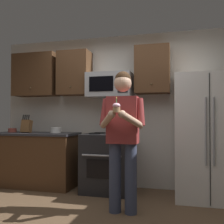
% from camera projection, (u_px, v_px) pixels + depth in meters
% --- Properties ---
extents(wall_back, '(4.40, 0.10, 2.60)m').
position_uv_depth(wall_back, '(122.00, 111.00, 4.51)').
color(wall_back, beige).
rests_on(wall_back, ground).
extents(oven_range, '(0.76, 0.70, 0.93)m').
position_uv_depth(oven_range, '(108.00, 162.00, 4.15)').
color(oven_range, black).
rests_on(oven_range, ground).
extents(microwave, '(0.74, 0.41, 0.40)m').
position_uv_depth(microwave, '(110.00, 85.00, 4.29)').
color(microwave, '#9EA0A5').
extents(refrigerator, '(0.90, 0.75, 1.80)m').
position_uv_depth(refrigerator, '(207.00, 137.00, 3.75)').
color(refrigerator, white).
rests_on(refrigerator, ground).
extents(cabinet_row_upper, '(2.78, 0.36, 0.76)m').
position_uv_depth(cabinet_row_upper, '(79.00, 73.00, 4.49)').
color(cabinet_row_upper, '#4C301C').
extents(counter_left, '(1.44, 0.66, 0.92)m').
position_uv_depth(counter_left, '(36.00, 159.00, 4.49)').
color(counter_left, '#4C301C').
rests_on(counter_left, ground).
extents(knife_block, '(0.16, 0.15, 0.32)m').
position_uv_depth(knife_block, '(27.00, 126.00, 4.49)').
color(knife_block, brown).
rests_on(knife_block, counter_left).
extents(bowl_large_white, '(0.19, 0.19, 0.09)m').
position_uv_depth(bowl_large_white, '(56.00, 130.00, 4.45)').
color(bowl_large_white, white).
rests_on(bowl_large_white, counter_left).
extents(bowl_small_colored, '(0.15, 0.15, 0.07)m').
position_uv_depth(bowl_small_colored, '(12.00, 130.00, 4.63)').
color(bowl_small_colored, '#B24C3F').
rests_on(bowl_small_colored, counter_left).
extents(person, '(0.60, 0.48, 1.76)m').
position_uv_depth(person, '(123.00, 132.00, 3.21)').
color(person, '#383F59').
rests_on(person, ground).
extents(cupcake, '(0.09, 0.09, 0.17)m').
position_uv_depth(cupcake, '(116.00, 108.00, 2.90)').
color(cupcake, '#A87F56').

